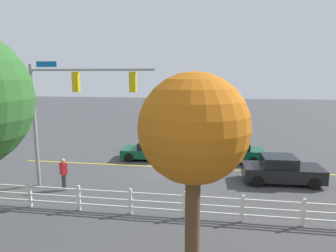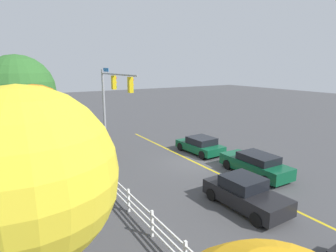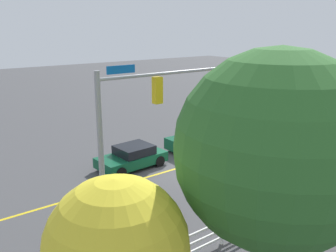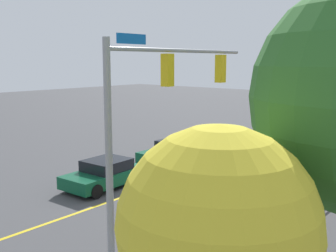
{
  "view_description": "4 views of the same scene",
  "coord_description": "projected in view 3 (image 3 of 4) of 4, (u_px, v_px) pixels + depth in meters",
  "views": [
    {
      "loc": [
        -2.92,
        18.76,
        5.95
      ],
      "look_at": [
        -0.12,
        0.59,
        2.84
      ],
      "focal_mm": 32.14,
      "sensor_mm": 36.0,
      "label": 1
    },
    {
      "loc": [
        -15.81,
        11.75,
        6.85
      ],
      "look_at": [
        1.44,
        1.31,
        2.53
      ],
      "focal_mm": 30.47,
      "sensor_mm": 36.0,
      "label": 2
    },
    {
      "loc": [
        11.8,
        15.21,
        7.92
      ],
      "look_at": [
        1.45,
        1.65,
        3.22
      ],
      "focal_mm": 38.79,
      "sensor_mm": 36.0,
      "label": 3
    },
    {
      "loc": [
        13.42,
        12.43,
        5.91
      ],
      "look_at": [
        0.83,
        1.66,
        3.2
      ],
      "focal_mm": 42.81,
      "sensor_mm": 36.0,
      "label": 4
    }
  ],
  "objects": [
    {
      "name": "pedestrian",
      "position": [
        148.0,
        214.0,
        14.0
      ],
      "size": [
        0.47,
        0.46,
        1.69
      ],
      "rotation": [
        0.0,
        0.0,
        4.02
      ],
      "color": "#3F3F42",
      "rests_on": "ground_plane"
    },
    {
      "name": "car_0",
      "position": [
        272.0,
        144.0,
        22.99
      ],
      "size": [
        4.32,
        2.09,
        1.52
      ],
      "rotation": [
        0.0,
        0.0,
        3.17
      ],
      "color": "black",
      "rests_on": "ground_plane"
    },
    {
      "name": "white_rail_fence",
      "position": [
        311.0,
        188.0,
        16.97
      ],
      "size": [
        26.1,
        0.1,
        1.15
      ],
      "color": "white",
      "rests_on": "ground_plane"
    },
    {
      "name": "tree_2",
      "position": [
        275.0,
        150.0,
        8.27
      ],
      "size": [
        4.67,
        4.67,
        7.54
      ],
      "color": "brown",
      "rests_on": "ground_plane"
    },
    {
      "name": "car_2",
      "position": [
        331.0,
        128.0,
        26.84
      ],
      "size": [
        4.42,
        2.18,
        1.42
      ],
      "rotation": [
        0.0,
        0.0,
        3.2
      ],
      "color": "black",
      "rests_on": "ground_plane"
    },
    {
      "name": "signal_assembly",
      "position": [
        147.0,
        117.0,
        13.48
      ],
      "size": [
        6.59,
        0.38,
        6.64
      ],
      "color": "gray",
      "rests_on": "ground_plane"
    },
    {
      "name": "lane_center_stripe",
      "position": [
        220.0,
        156.0,
        23.0
      ],
      "size": [
        28.0,
        0.16,
        0.01
      ],
      "primitive_type": "cube",
      "color": "gold",
      "rests_on": "ground_plane"
    },
    {
      "name": "ground_plane",
      "position": [
        171.0,
        170.0,
        20.66
      ],
      "size": [
        120.0,
        120.0,
        0.0
      ],
      "primitive_type": "plane",
      "color": "#444447"
    },
    {
      "name": "car_1",
      "position": [
        201.0,
        138.0,
        24.26
      ],
      "size": [
        4.74,
        1.92,
        1.41
      ],
      "rotation": [
        0.0,
        0.0,
        6.27
      ],
      "color": "#0C4C2D",
      "rests_on": "ground_plane"
    },
    {
      "name": "tree_1",
      "position": [
        117.0,
        249.0,
        7.57
      ],
      "size": [
        3.08,
        3.08,
        5.01
      ],
      "color": "brown",
      "rests_on": "ground_plane"
    },
    {
      "name": "car_3",
      "position": [
        132.0,
        157.0,
        20.93
      ],
      "size": [
        4.06,
        2.21,
        1.3
      ],
      "rotation": [
        0.0,
        0.0,
        6.34
      ],
      "color": "#0C4C2D",
      "rests_on": "ground_plane"
    }
  ]
}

